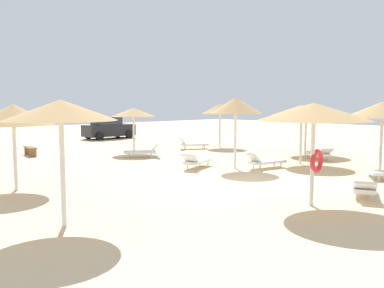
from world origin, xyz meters
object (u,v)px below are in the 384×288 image
(lounger_4, at_px, (319,153))
(lounger_7, at_px, (197,161))
(lounger_5, at_px, (265,161))
(parasol_8, at_px, (61,111))
(parasol_9, at_px, (13,115))
(parasol_7, at_px, (236,106))
(parasol_2, at_px, (314,113))
(lounger_0, at_px, (192,144))
(lounger_2, at_px, (364,187))
(lounger_6, at_px, (143,151))
(parasol_4, at_px, (306,113))
(parasol_1, at_px, (383,110))
(parked_car, at_px, (108,128))
(parasol_5, at_px, (302,110))
(parasol_6, at_px, (133,112))
(bench_1, at_px, (30,149))
(parasol_0, at_px, (220,109))

(lounger_4, relative_size, lounger_7, 0.99)
(lounger_7, bearing_deg, lounger_5, -44.03)
(parasol_8, xyz_separation_m, parasol_9, (0.58, 4.86, -0.22))
(lounger_5, bearing_deg, parasol_8, -168.40)
(parasol_9, bearing_deg, parasol_7, -12.02)
(parasol_2, bearing_deg, lounger_4, 29.66)
(parasol_8, height_order, lounger_0, parasol_8)
(lounger_2, bearing_deg, lounger_6, 88.88)
(parasol_4, distance_m, lounger_6, 9.19)
(parasol_1, relative_size, parasol_8, 1.03)
(parasol_2, relative_size, parasol_8, 1.05)
(parasol_7, xyz_separation_m, lounger_5, (1.00, -0.88, -2.43))
(parasol_1, xyz_separation_m, parasol_8, (-13.42, 1.58, 0.12))
(parasol_7, xyz_separation_m, parasol_8, (-9.33, -3.00, -0.04))
(lounger_4, height_order, parked_car, parked_car)
(parasol_5, bearing_deg, parasol_1, -76.31)
(lounger_4, xyz_separation_m, parked_car, (-1.73, 17.68, 0.51))
(parasol_6, xyz_separation_m, lounger_0, (3.89, -0.68, -2.00))
(lounger_2, bearing_deg, parasol_4, 42.31)
(lounger_2, bearing_deg, bench_1, 103.24)
(parasol_7, bearing_deg, parked_car, 77.95)
(parasol_7, distance_m, lounger_4, 5.91)
(parasol_4, distance_m, parasol_9, 15.26)
(parasol_4, xyz_separation_m, lounger_0, (-2.79, 6.28, -2.00))
(parasol_1, xyz_separation_m, lounger_4, (1.21, 3.63, -2.28))
(lounger_0, distance_m, lounger_6, 4.72)
(lounger_7, bearing_deg, lounger_2, -89.78)
(parasol_5, relative_size, lounger_4, 1.45)
(parasol_6, height_order, parasol_7, parasol_7)
(lounger_2, xyz_separation_m, bench_1, (-3.93, 16.69, 0.04))
(lounger_2, distance_m, lounger_4, 8.40)
(parasol_0, relative_size, parasol_6, 1.08)
(parasol_5, relative_size, parasol_9, 1.00)
(lounger_2, xyz_separation_m, lounger_6, (0.24, 12.04, 0.01))
(parasol_8, xyz_separation_m, bench_1, (4.26, 13.34, -2.37))
(lounger_7, bearing_deg, parked_car, 72.98)
(parasol_9, height_order, lounger_0, parasol_9)
(parasol_6, distance_m, parasol_8, 13.93)
(parasol_0, height_order, lounger_7, parasol_0)
(parasol_5, bearing_deg, lounger_0, 87.16)
(parasol_7, xyz_separation_m, lounger_4, (5.30, -0.95, -2.44))
(parked_car, bearing_deg, parasol_8, -123.19)
(parasol_7, bearing_deg, lounger_4, -10.19)
(lounger_0, bearing_deg, parasol_5, -92.84)
(lounger_0, bearing_deg, lounger_2, -110.03)
(parasol_5, height_order, lounger_6, parasol_5)
(lounger_4, bearing_deg, parasol_5, -173.11)
(lounger_5, distance_m, lounger_6, 6.85)
(parasol_6, relative_size, lounger_7, 1.29)
(parasol_1, distance_m, parasol_9, 14.37)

